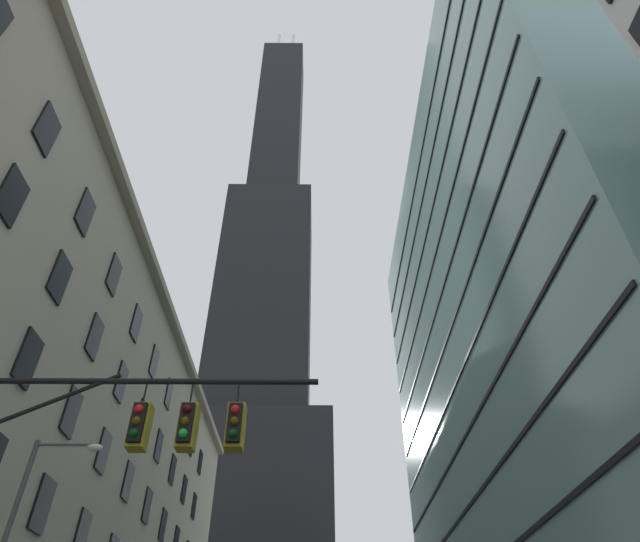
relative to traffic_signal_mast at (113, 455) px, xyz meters
The scene contains 3 objects.
dark_skyscraper 105.58m from the traffic_signal_mast, 94.83° to the left, with size 29.59×29.59×199.20m.
glass_office_midrise 39.17m from the traffic_signal_mast, 48.96° to the left, with size 15.59×48.34×49.80m.
traffic_signal_mast is the anchor object (origin of this frame).
Camera 1 is at (0.75, -6.23, 1.28)m, focal length 30.38 mm.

